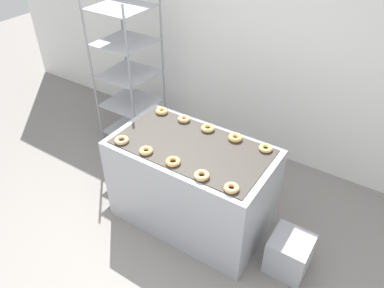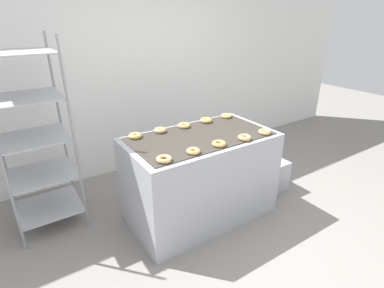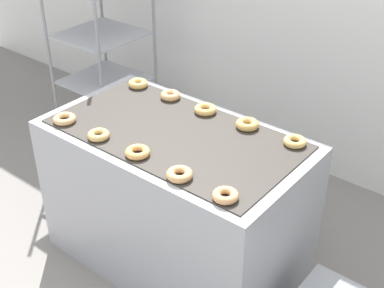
# 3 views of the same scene
# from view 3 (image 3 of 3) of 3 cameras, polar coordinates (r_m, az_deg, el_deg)

# --- Properties ---
(fryer_machine) EXTENTS (1.46, 0.82, 0.91)m
(fryer_machine) POSITION_cam_3_polar(r_m,az_deg,el_deg) (3.14, -1.72, -6.01)
(fryer_machine) COLOR #A8AAB2
(fryer_machine) RESTS_ON ground_plane
(baking_rack_cart) EXTENTS (0.60, 0.60, 1.86)m
(baking_rack_cart) POSITION_cam_3_polar(r_m,az_deg,el_deg) (4.22, -9.70, 11.39)
(baking_rack_cart) COLOR gray
(baking_rack_cart) RESTS_ON ground_plane
(donut_near_leftmost) EXTENTS (0.13, 0.13, 0.04)m
(donut_near_leftmost) POSITION_cam_3_polar(r_m,az_deg,el_deg) (3.06, -13.44, 2.62)
(donut_near_leftmost) COLOR tan
(donut_near_leftmost) RESTS_ON fryer_machine
(donut_near_left) EXTENTS (0.12, 0.12, 0.04)m
(donut_near_left) POSITION_cam_3_polar(r_m,az_deg,el_deg) (2.86, -9.93, 0.96)
(donut_near_left) COLOR #DCAE63
(donut_near_left) RESTS_ON fryer_machine
(donut_near_center) EXTENTS (0.13, 0.13, 0.04)m
(donut_near_center) POSITION_cam_3_polar(r_m,az_deg,el_deg) (2.69, -5.89, -0.84)
(donut_near_center) COLOR #E8A75A
(donut_near_center) RESTS_ON fryer_machine
(donut_near_right) EXTENTS (0.13, 0.13, 0.04)m
(donut_near_right) POSITION_cam_3_polar(r_m,az_deg,el_deg) (2.52, -1.34, -3.24)
(donut_near_right) COLOR tan
(donut_near_right) RESTS_ON fryer_machine
(donut_near_rightmost) EXTENTS (0.12, 0.12, 0.04)m
(donut_near_rightmost) POSITION_cam_3_polar(r_m,az_deg,el_deg) (2.39, 3.59, -5.50)
(donut_near_rightmost) COLOR #E4A669
(donut_near_rightmost) RESTS_ON fryer_machine
(donut_far_leftmost) EXTENTS (0.12, 0.12, 0.04)m
(donut_far_leftmost) POSITION_cam_3_polar(r_m,az_deg,el_deg) (3.40, -5.77, 6.43)
(donut_far_leftmost) COLOR #E3B461
(donut_far_leftmost) RESTS_ON fryer_machine
(donut_far_left) EXTENTS (0.12, 0.12, 0.04)m
(donut_far_left) POSITION_cam_3_polar(r_m,az_deg,el_deg) (3.23, -2.32, 5.21)
(donut_far_left) COLOR #E0AA6C
(donut_far_left) RESTS_ON fryer_machine
(donut_far_center) EXTENTS (0.13, 0.13, 0.04)m
(donut_far_center) POSITION_cam_3_polar(r_m,az_deg,el_deg) (3.07, 1.43, 3.72)
(donut_far_center) COLOR #E7B15F
(donut_far_center) RESTS_ON fryer_machine
(donut_far_right) EXTENTS (0.13, 0.13, 0.04)m
(donut_far_right) POSITION_cam_3_polar(r_m,az_deg,el_deg) (2.93, 5.91, 2.12)
(donut_far_right) COLOR #DEAD5B
(donut_far_right) RESTS_ON fryer_machine
(donut_far_rightmost) EXTENTS (0.12, 0.12, 0.04)m
(donut_far_rightmost) POSITION_cam_3_polar(r_m,az_deg,el_deg) (2.82, 10.92, 0.27)
(donut_far_rightmost) COLOR #EBBA66
(donut_far_rightmost) RESTS_ON fryer_machine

